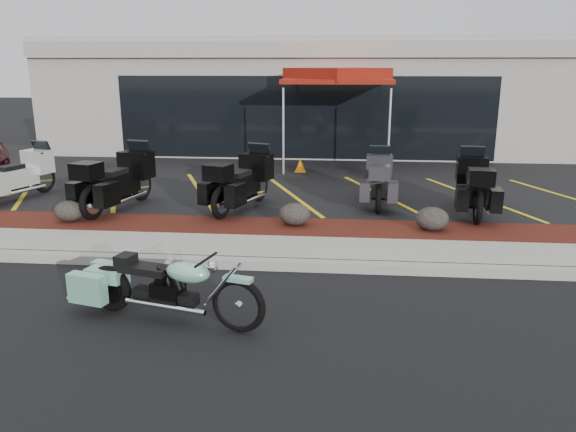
# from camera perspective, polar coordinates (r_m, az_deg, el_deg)

# --- Properties ---
(ground) EXTENTS (90.00, 90.00, 0.00)m
(ground) POSITION_cam_1_polar(r_m,az_deg,el_deg) (8.22, -3.26, -7.52)
(ground) COLOR black
(ground) RESTS_ON ground
(curb) EXTENTS (24.00, 0.25, 0.15)m
(curb) POSITION_cam_1_polar(r_m,az_deg,el_deg) (9.02, -2.42, -4.88)
(curb) COLOR gray
(curb) RESTS_ON ground
(sidewalk) EXTENTS (24.00, 1.20, 0.15)m
(sidewalk) POSITION_cam_1_polar(r_m,az_deg,el_deg) (9.68, -1.87, -3.46)
(sidewalk) COLOR gray
(sidewalk) RESTS_ON ground
(mulch_bed) EXTENTS (24.00, 1.20, 0.16)m
(mulch_bed) POSITION_cam_1_polar(r_m,az_deg,el_deg) (10.81, -1.09, -1.40)
(mulch_bed) COLOR black
(mulch_bed) RESTS_ON ground
(upper_lot) EXTENTS (26.00, 9.60, 0.15)m
(upper_lot) POSITION_cam_1_polar(r_m,az_deg,el_deg) (16.04, 1.05, 4.10)
(upper_lot) COLOR black
(upper_lot) RESTS_ON ground
(dealership_building) EXTENTS (18.00, 8.16, 4.00)m
(dealership_building) POSITION_cam_1_polar(r_m,az_deg,el_deg) (22.02, 2.32, 12.19)
(dealership_building) COLOR gray
(dealership_building) RESTS_ON ground
(boulder_left) EXTENTS (0.58, 0.49, 0.41)m
(boulder_left) POSITION_cam_1_polar(r_m,az_deg,el_deg) (11.86, -21.33, 0.48)
(boulder_left) COLOR black
(boulder_left) RESTS_ON mulch_bed
(boulder_mid) EXTENTS (0.61, 0.51, 0.43)m
(boulder_mid) POSITION_cam_1_polar(r_m,az_deg,el_deg) (10.79, 0.68, 0.19)
(boulder_mid) COLOR black
(boulder_mid) RESTS_ON mulch_bed
(boulder_right) EXTENTS (0.62, 0.52, 0.44)m
(boulder_right) POSITION_cam_1_polar(r_m,az_deg,el_deg) (10.80, 14.42, -0.26)
(boulder_right) COLOR black
(boulder_right) RESTS_ON mulch_bed
(hero_cruiser) EXTENTS (2.72, 1.31, 0.93)m
(hero_cruiser) POSITION_cam_1_polar(r_m,az_deg,el_deg) (6.83, -5.06, -8.21)
(hero_cruiser) COLOR #7ABEA4
(hero_cruiser) RESTS_ON ground
(touring_white) EXTENTS (1.49, 2.32, 1.26)m
(touring_white) POSITION_cam_1_polar(r_m,az_deg,el_deg) (14.74, -23.66, 4.61)
(touring_white) COLOR silver
(touring_white) RESTS_ON upper_lot
(touring_black_front) EXTENTS (1.45, 2.53, 1.39)m
(touring_black_front) POSITION_cam_1_polar(r_m,az_deg,el_deg) (13.11, -14.76, 4.49)
(touring_black_front) COLOR black
(touring_black_front) RESTS_ON upper_lot
(touring_black_mid) EXTENTS (1.58, 2.44, 1.33)m
(touring_black_mid) POSITION_cam_1_polar(r_m,az_deg,el_deg) (12.65, -2.93, 4.46)
(touring_black_mid) COLOR black
(touring_black_mid) RESTS_ON upper_lot
(touring_grey) EXTENTS (0.93, 2.13, 1.21)m
(touring_grey) POSITION_cam_1_polar(r_m,az_deg,el_deg) (13.22, 9.23, 4.51)
(touring_grey) COLOR #303035
(touring_grey) RESTS_ON upper_lot
(touring_black_rear) EXTENTS (1.11, 2.34, 1.31)m
(touring_black_rear) POSITION_cam_1_polar(r_m,az_deg,el_deg) (12.94, 18.05, 3.94)
(touring_black_rear) COLOR black
(touring_black_rear) RESTS_ON upper_lot
(traffic_cone) EXTENTS (0.40, 0.40, 0.40)m
(traffic_cone) POSITION_cam_1_polar(r_m,az_deg,el_deg) (16.23, 1.27, 5.21)
(traffic_cone) COLOR orange
(traffic_cone) RESTS_ON upper_lot
(popup_canopy) EXTENTS (3.92, 3.92, 2.90)m
(popup_canopy) POSITION_cam_1_polar(r_m,az_deg,el_deg) (17.01, 5.04, 13.87)
(popup_canopy) COLOR silver
(popup_canopy) RESTS_ON upper_lot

